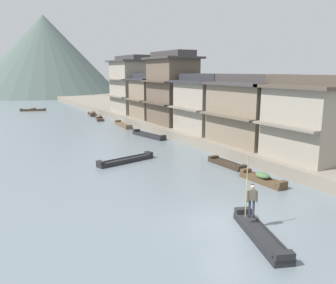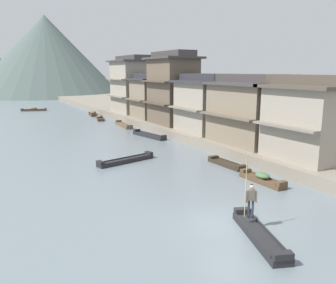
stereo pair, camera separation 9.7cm
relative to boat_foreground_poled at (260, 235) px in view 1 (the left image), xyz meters
name	(u,v)px [view 1 (the left image)]	position (x,y,z in m)	size (l,w,h in m)	color
ground_plane	(227,222)	(-0.19, 2.03, -0.19)	(400.00, 400.00, 0.00)	slate
riverbank_right	(190,119)	(16.69, 32.03, 0.25)	(18.00, 110.00, 0.86)	gray
boat_foreground_poled	(260,235)	(0.00, 0.00, 0.00)	(2.41, 4.62, 0.56)	#232326
boatman_person	(252,196)	(0.36, 1.04, 1.39)	(0.53, 0.36, 3.04)	black
boat_moored_nearest	(99,118)	(5.81, 40.87, 0.03)	(2.20, 5.42, 0.68)	#423328
boat_moored_second	(149,135)	(6.11, 23.93, 0.00)	(1.83, 5.38, 0.56)	#232326
boat_moored_third	(92,114)	(6.24, 45.79, 0.12)	(1.61, 3.67, 0.79)	#423328
boat_moored_far	(263,179)	(5.71, 5.78, 0.07)	(0.92, 3.60, 0.70)	brown
boat_midriver_drifting	(123,125)	(6.37, 32.32, -0.01)	(1.29, 5.28, 0.55)	brown
boat_midriver_upstream	(126,160)	(-0.27, 14.97, -0.02)	(5.13, 1.91, 0.52)	#232326
boat_upstream_distant	(33,110)	(-1.52, 57.62, 0.05)	(4.53, 2.20, 0.69)	#423328
boat_crossing_west	(227,164)	(6.27, 10.26, -0.04)	(1.06, 3.72, 0.42)	#33281E
house_waterfront_nearest	(307,119)	(10.54, 6.55, 3.69)	(5.15, 6.37, 6.14)	gray
house_waterfront_second	(251,110)	(11.16, 13.10, 3.67)	(6.38, 7.67, 6.14)	#7F705B
house_waterfront_tall	(206,104)	(10.99, 19.89, 3.68)	(6.04, 6.56, 6.14)	gray
house_waterfront_narrow	(172,89)	(10.62, 26.60, 4.98)	(5.31, 6.91, 8.74)	brown
house_waterfront_far	(149,96)	(10.57, 32.87, 3.69)	(5.21, 6.06, 6.14)	#7F705B
house_waterfront_end	(135,85)	(11.52, 40.09, 4.97)	(7.11, 7.78, 8.74)	gray
hill_far_west	(45,55)	(9.26, 103.55, 11.83)	(45.67, 45.67, 24.04)	#4C5B56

